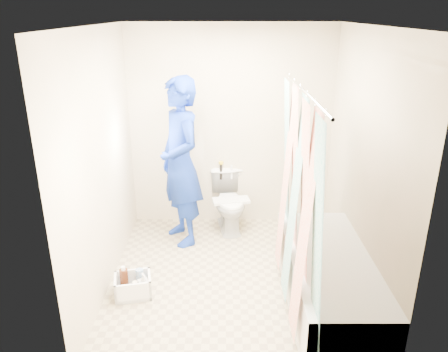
{
  "coord_description": "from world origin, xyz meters",
  "views": [
    {
      "loc": [
        -0.09,
        -3.74,
        2.52
      ],
      "look_at": [
        -0.08,
        0.35,
        0.96
      ],
      "focal_mm": 35.0,
      "sensor_mm": 36.0,
      "label": 1
    }
  ],
  "objects_px": {
    "bathtub": "(328,279)",
    "cleaning_caddy": "(134,286)",
    "plumber": "(180,163)",
    "toilet": "(229,201)"
  },
  "relations": [
    {
      "from": "toilet",
      "to": "cleaning_caddy",
      "type": "distance_m",
      "value": 1.66
    },
    {
      "from": "bathtub",
      "to": "plumber",
      "type": "height_order",
      "value": "plumber"
    },
    {
      "from": "bathtub",
      "to": "plumber",
      "type": "distance_m",
      "value": 1.98
    },
    {
      "from": "bathtub",
      "to": "cleaning_caddy",
      "type": "bearing_deg",
      "value": 175.59
    },
    {
      "from": "toilet",
      "to": "plumber",
      "type": "bearing_deg",
      "value": -160.89
    },
    {
      "from": "bathtub",
      "to": "toilet",
      "type": "relative_size",
      "value": 2.49
    },
    {
      "from": "plumber",
      "to": "cleaning_caddy",
      "type": "distance_m",
      "value": 1.42
    },
    {
      "from": "bathtub",
      "to": "cleaning_caddy",
      "type": "xyz_separation_m",
      "value": [
        -1.77,
        0.14,
        -0.17
      ]
    },
    {
      "from": "plumber",
      "to": "cleaning_caddy",
      "type": "relative_size",
      "value": 4.96
    },
    {
      "from": "bathtub",
      "to": "plumber",
      "type": "relative_size",
      "value": 0.93
    }
  ]
}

